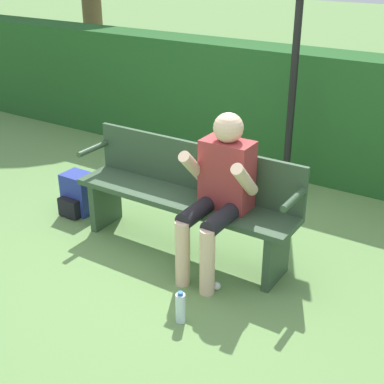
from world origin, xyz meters
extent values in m
plane|color=#668E4C|center=(0.00, 0.00, 0.00)|extent=(40.00, 40.00, 0.00)
cube|color=#235623|center=(0.00, 2.08, 0.66)|extent=(12.00, 0.50, 1.32)
cube|color=#334C33|center=(0.00, 0.00, 0.47)|extent=(1.89, 0.40, 0.05)
cube|color=#334C33|center=(0.00, 0.18, 0.69)|extent=(1.89, 0.04, 0.40)
cube|color=#334C33|center=(-0.83, 0.00, 0.22)|extent=(0.06, 0.36, 0.44)
cube|color=#334C33|center=(0.83, 0.00, 0.22)|extent=(0.06, 0.36, 0.44)
cylinder|color=#334C33|center=(-0.92, 0.00, 0.71)|extent=(0.05, 0.36, 0.05)
cylinder|color=#334C33|center=(0.92, 0.00, 0.71)|extent=(0.05, 0.36, 0.05)
cube|color=#993333|center=(0.37, 0.04, 0.75)|extent=(0.38, 0.22, 0.53)
sphere|color=beige|center=(0.37, 0.04, 1.12)|extent=(0.22, 0.22, 0.22)
cylinder|color=black|center=(0.26, -0.18, 0.52)|extent=(0.13, 0.45, 0.13)
cylinder|color=black|center=(0.47, -0.18, 0.52)|extent=(0.13, 0.45, 0.13)
cylinder|color=beige|center=(0.26, -0.41, 0.26)|extent=(0.11, 0.11, 0.52)
cylinder|color=beige|center=(0.47, -0.41, 0.26)|extent=(0.11, 0.11, 0.52)
cylinder|color=beige|center=(0.16, -0.09, 0.81)|extent=(0.09, 0.32, 0.32)
cylinder|color=beige|center=(0.58, -0.09, 0.81)|extent=(0.09, 0.32, 0.32)
cube|color=#283893|center=(-1.20, 0.06, 0.19)|extent=(0.28, 0.22, 0.38)
cube|color=black|center=(-1.20, -0.09, 0.10)|extent=(0.21, 0.08, 0.17)
cylinder|color=silver|center=(0.49, -0.78, 0.11)|extent=(0.07, 0.07, 0.22)
cylinder|color=#2D66B2|center=(0.49, -0.78, 0.23)|extent=(0.04, 0.04, 0.02)
cylinder|color=black|center=(0.26, 1.48, 1.11)|extent=(0.07, 0.07, 2.22)
cylinder|color=brown|center=(-4.78, 4.31, 1.22)|extent=(0.35, 0.35, 2.43)
sphere|color=silver|center=(0.51, -0.34, 0.03)|extent=(0.06, 0.06, 0.06)
camera|label=1|loc=(2.11, -3.17, 2.33)|focal=50.00mm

